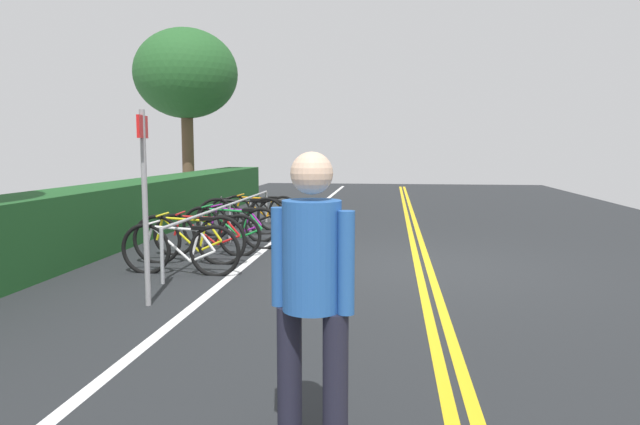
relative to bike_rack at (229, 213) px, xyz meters
name	(u,v)px	position (x,y,z in m)	size (l,w,h in m)	color
ground_plane	(423,268)	(-1.58, -3.35, -0.58)	(38.16, 12.79, 0.05)	#232628
centre_line_yellow_inner	(429,266)	(-1.58, -3.43, -0.55)	(34.34, 0.10, 0.00)	gold
centre_line_yellow_outer	(418,266)	(-1.58, -3.27, -0.55)	(34.34, 0.10, 0.00)	gold
bike_lane_stripe_white	(249,262)	(-1.58, -0.74, -0.55)	(34.34, 0.12, 0.00)	white
bike_rack	(229,213)	(0.00, 0.00, 0.00)	(6.19, 0.05, 0.73)	#9EA0A5
bicycle_0	(180,249)	(-2.52, -0.03, -0.21)	(0.46, 1.71, 0.74)	black
bicycle_1	(189,240)	(-1.80, 0.10, -0.19)	(0.46, 1.74, 0.77)	black
bicycle_2	(207,235)	(-1.13, 0.05, -0.22)	(0.46, 1.76, 0.72)	black
bicycle_3	(232,227)	(-0.39, -0.15, -0.20)	(0.46, 1.82, 0.76)	black
bicycle_4	(237,223)	(0.40, -0.02, -0.24)	(0.46, 1.64, 0.68)	black
bicycle_5	(241,216)	(1.06, 0.06, -0.19)	(0.59, 1.69, 0.79)	black
bicycle_6	(249,214)	(1.77, 0.10, -0.22)	(0.46, 1.76, 0.71)	black
bicycle_7	(260,210)	(2.64, 0.05, -0.23)	(0.46, 1.78, 0.70)	black
pedestrian	(312,285)	(-6.92, -2.45, 0.43)	(0.32, 0.47, 1.70)	#1E1E2D
sign_post_near	(144,189)	(-4.06, -0.24, 0.73)	(0.36, 0.09, 2.12)	gray
hedge_backdrop	(152,205)	(1.50, 2.09, -0.02)	(15.14, 1.04, 1.06)	#1C4C21
tree_mid	(186,75)	(7.06, 3.29, 3.33)	(3.09, 3.09, 5.25)	brown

